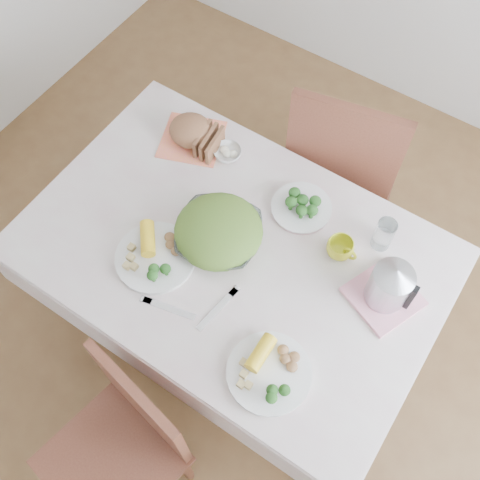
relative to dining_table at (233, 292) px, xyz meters
The scene contains 18 objects.
floor 0.38m from the dining_table, ahead, with size 3.60×3.60×0.00m, color brown.
dining_table is the anchor object (origin of this frame).
tablecloth 0.38m from the dining_table, ahead, with size 1.50×1.00×0.01m, color beige.
chair_near 0.80m from the dining_table, 88.31° to the right, with size 0.42×0.42×0.93m, color brown.
chair_far 0.80m from the dining_table, 83.85° to the left, with size 0.48×0.48×1.05m, color brown.
salad_bowl 0.43m from the dining_table, behind, with size 0.30×0.30×0.07m, color white.
dinner_plate_left 0.48m from the dining_table, 137.77° to the right, with size 0.29×0.29×0.02m, color white.
dinner_plate_right 0.62m from the dining_table, 41.59° to the right, with size 0.28×0.28×0.02m, color white.
broccoli_plate 0.50m from the dining_table, 67.01° to the left, with size 0.23×0.23×0.02m, color beige.
napkin 0.66m from the dining_table, 142.02° to the left, with size 0.24×0.24×0.00m, color #FD7F5A.
bread_loaf 0.69m from the dining_table, 142.02° to the left, with size 0.17×0.16×0.10m, color brown.
fruit_bowl 0.59m from the dining_table, 126.56° to the left, with size 0.11×0.11×0.03m, color white.
yellow_mug 0.57m from the dining_table, 30.98° to the left, with size 0.10×0.10×0.08m, color yellow.
glass_tumbler 0.70m from the dining_table, 36.15° to the left, with size 0.07×0.07×0.13m, color white.
pink_tray 0.68m from the dining_table, 13.68° to the left, with size 0.22×0.22×0.02m, color pink.
electric_kettle 0.75m from the dining_table, 13.68° to the left, with size 0.14×0.14×0.19m, color #B2B5BA.
fork_left 0.46m from the dining_table, 68.30° to the right, with size 0.02×0.20×0.00m, color silver.
knife 0.50m from the dining_table, 99.37° to the right, with size 0.02×0.19×0.00m, color silver.
Camera 1 is at (0.55, -0.78, 2.55)m, focal length 42.00 mm.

